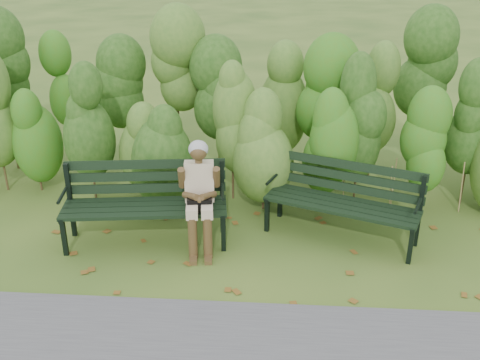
{
  "coord_description": "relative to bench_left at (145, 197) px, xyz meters",
  "views": [
    {
      "loc": [
        0.41,
        -5.47,
        3.38
      ],
      "look_at": [
        0.0,
        0.35,
        0.75
      ],
      "focal_mm": 42.0,
      "sensor_mm": 36.0,
      "label": 1
    }
  ],
  "objects": [
    {
      "name": "leaf_litter",
      "position": [
        1.23,
        -0.37,
        -0.55
      ],
      "size": [
        6.0,
        2.28,
        0.01
      ],
      "color": "brown",
      "rests_on": "ground"
    },
    {
      "name": "hedge_band",
      "position": [
        1.09,
        1.62,
        0.71
      ],
      "size": [
        11.04,
        1.67,
        2.42
      ],
      "color": "#47381E",
      "rests_on": "ground"
    },
    {
      "name": "seated_woman",
      "position": [
        0.65,
        -0.11,
        0.17
      ],
      "size": [
        0.49,
        0.72,
        1.25
      ],
      "color": "beige",
      "rests_on": "ground"
    },
    {
      "name": "ground",
      "position": [
        1.09,
        -0.24,
        -0.55
      ],
      "size": [
        80.0,
        80.0,
        0.0
      ],
      "primitive_type": "plane",
      "color": "#2D4B19"
    },
    {
      "name": "bench_left",
      "position": [
        0.0,
        0.0,
        0.0
      ],
      "size": [
        1.92,
        0.83,
        0.93
      ],
      "color": "black",
      "rests_on": "ground"
    },
    {
      "name": "bench_right",
      "position": [
        2.3,
        0.26,
        -0.03
      ],
      "size": [
        1.86,
        1.18,
        0.89
      ],
      "color": "black",
      "rests_on": "ground"
    }
  ]
}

